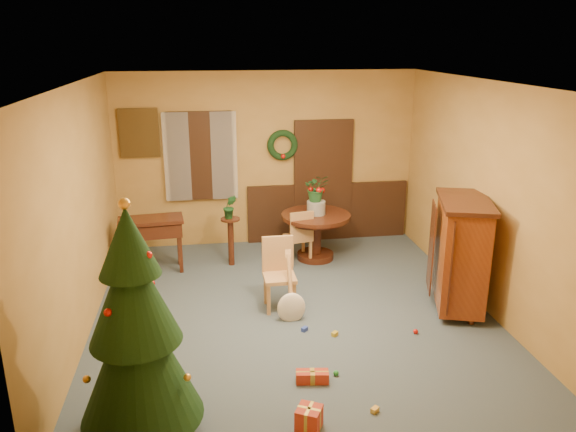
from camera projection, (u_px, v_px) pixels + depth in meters
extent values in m
plane|color=#384751|center=(293.00, 313.00, 7.24)|extent=(5.50, 5.50, 0.00)
plane|color=silver|center=(293.00, 83.00, 6.37)|extent=(5.50, 5.50, 0.00)
plane|color=olive|center=(267.00, 159.00, 9.40)|extent=(5.00, 0.00, 5.00)
plane|color=olive|center=(351.00, 308.00, 4.21)|extent=(5.00, 0.00, 5.00)
plane|color=olive|center=(79.00, 215.00, 6.45)|extent=(0.00, 5.50, 5.50)
plane|color=olive|center=(486.00, 197.00, 7.16)|extent=(0.00, 5.50, 5.50)
cube|color=black|center=(328.00, 211.00, 9.80)|extent=(2.80, 0.06, 1.00)
cube|color=black|center=(323.00, 181.00, 9.61)|extent=(1.00, 0.08, 2.10)
cube|color=white|center=(322.00, 184.00, 9.65)|extent=(0.80, 0.03, 1.90)
cube|color=black|center=(201.00, 156.00, 9.16)|extent=(1.05, 0.08, 1.45)
cube|color=white|center=(201.00, 156.00, 9.19)|extent=(0.88, 0.03, 1.25)
cube|color=white|center=(177.00, 157.00, 9.06)|extent=(0.42, 0.02, 1.45)
cube|color=white|center=(224.00, 156.00, 9.17)|extent=(0.42, 0.02, 1.45)
torus|color=black|center=(283.00, 145.00, 9.28)|extent=(0.51, 0.11, 0.51)
cube|color=#4C3819|center=(139.00, 133.00, 8.92)|extent=(0.62, 0.05, 0.78)
cube|color=gray|center=(139.00, 133.00, 8.95)|extent=(0.48, 0.02, 0.62)
cylinder|color=black|center=(316.00, 216.00, 8.82)|extent=(1.09, 1.09, 0.06)
cylinder|color=black|center=(316.00, 219.00, 8.84)|extent=(0.97, 0.97, 0.04)
cylinder|color=black|center=(316.00, 237.00, 8.93)|extent=(0.18, 0.18, 0.60)
cylinder|color=black|center=(315.00, 256.00, 9.03)|extent=(0.58, 0.58, 0.10)
cylinder|color=slate|center=(316.00, 208.00, 8.78)|extent=(0.29, 0.29, 0.21)
imported|color=#1E4C23|center=(316.00, 188.00, 8.69)|extent=(0.38, 0.33, 0.43)
cube|color=#AA8144|center=(280.00, 277.00, 7.25)|extent=(0.41, 0.41, 0.05)
cube|color=#AA8144|center=(277.00, 254.00, 7.34)|extent=(0.41, 0.04, 0.48)
cube|color=#AA8144|center=(290.00, 287.00, 7.50)|extent=(0.04, 0.04, 0.42)
cube|color=#AA8144|center=(266.00, 289.00, 7.45)|extent=(0.04, 0.04, 0.42)
cube|color=#AA8144|center=(294.00, 298.00, 7.19)|extent=(0.04, 0.04, 0.42)
cube|color=#AA8144|center=(269.00, 300.00, 7.14)|extent=(0.04, 0.04, 0.42)
cube|color=#AA8144|center=(298.00, 238.00, 8.79)|extent=(0.45, 0.45, 0.05)
cube|color=#AA8144|center=(302.00, 226.00, 8.56)|extent=(0.38, 0.11, 0.45)
cube|color=#AA8144|center=(292.00, 255.00, 8.67)|extent=(0.05, 0.05, 0.39)
cube|color=#AA8144|center=(310.00, 252.00, 8.77)|extent=(0.05, 0.05, 0.39)
cube|color=#AA8144|center=(285.00, 248.00, 8.94)|extent=(0.05, 0.05, 0.39)
cube|color=#AA8144|center=(303.00, 246.00, 9.04)|extent=(0.05, 0.05, 0.39)
cylinder|color=black|center=(231.00, 242.00, 8.69)|extent=(0.09, 0.09, 0.74)
cylinder|color=black|center=(230.00, 219.00, 8.57)|extent=(0.29, 0.29, 0.03)
imported|color=#19471E|center=(230.00, 207.00, 8.51)|extent=(0.21, 0.17, 0.37)
cylinder|color=#382111|center=(144.00, 422.00, 5.00)|extent=(0.14, 0.14, 0.23)
cone|color=black|center=(138.00, 353.00, 4.79)|extent=(1.07, 1.07, 1.26)
cone|color=black|center=(132.00, 291.00, 4.61)|extent=(0.78, 0.78, 0.92)
cone|color=black|center=(128.00, 241.00, 4.48)|extent=(0.50, 0.50, 0.58)
sphere|color=gold|center=(124.00, 204.00, 4.39)|extent=(0.10, 0.10, 0.10)
cube|color=black|center=(151.00, 220.00, 8.33)|extent=(0.99, 0.56, 0.06)
cube|color=black|center=(151.00, 229.00, 8.37)|extent=(0.93, 0.51, 0.20)
cube|color=black|center=(125.00, 248.00, 8.40)|extent=(0.09, 0.34, 0.78)
cube|color=black|center=(180.00, 245.00, 8.51)|extent=(0.09, 0.34, 0.78)
cube|color=#5C1E0A|center=(461.00, 253.00, 7.17)|extent=(0.84, 1.20, 1.35)
cube|color=black|center=(466.00, 202.00, 6.96)|extent=(0.92, 1.28, 0.05)
cylinder|color=black|center=(471.00, 320.00, 6.96)|extent=(0.08, 0.08, 0.10)
cylinder|color=black|center=(442.00, 289.00, 7.82)|extent=(0.08, 0.08, 0.10)
cube|color=#A52B16|center=(309.00, 418.00, 5.07)|extent=(0.29, 0.29, 0.21)
cube|color=#A98C2D|center=(309.00, 418.00, 5.07)|extent=(0.21, 0.13, 0.22)
cube|color=#A98C2D|center=(309.00, 418.00, 5.07)|extent=(0.13, 0.21, 0.22)
cube|color=brown|center=(121.00, 342.00, 6.41)|extent=(0.30, 0.32, 0.14)
cube|color=#A98C2D|center=(121.00, 342.00, 6.41)|extent=(0.17, 0.23, 0.14)
cube|color=#A98C2D|center=(121.00, 342.00, 6.41)|extent=(0.17, 0.13, 0.14)
cube|color=#A52B16|center=(312.00, 377.00, 5.78)|extent=(0.35, 0.18, 0.12)
cube|color=#A98C2D|center=(312.00, 377.00, 5.78)|extent=(0.34, 0.06, 0.12)
cube|color=#A98C2D|center=(312.00, 377.00, 5.78)|extent=(0.06, 0.15, 0.12)
cube|color=#273DA9|center=(305.00, 329.00, 6.79)|extent=(0.09, 0.09, 0.05)
sphere|color=#238331|center=(336.00, 373.00, 5.89)|extent=(0.06, 0.06, 0.06)
cube|color=gold|center=(335.00, 334.00, 6.68)|extent=(0.09, 0.09, 0.05)
sphere|color=red|center=(416.00, 332.00, 6.73)|extent=(0.06, 0.06, 0.06)
cube|color=gold|center=(375.00, 410.00, 5.32)|extent=(0.09, 0.09, 0.05)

